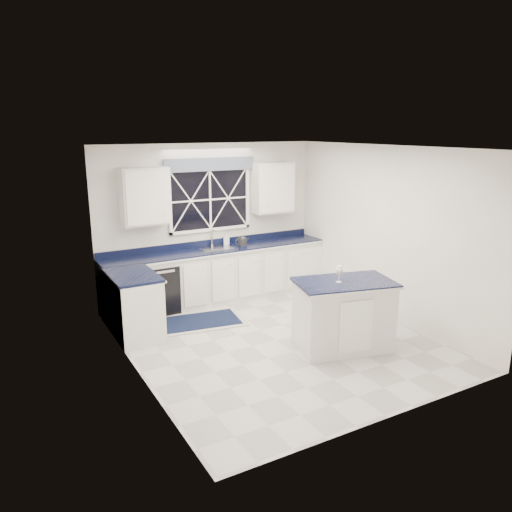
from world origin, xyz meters
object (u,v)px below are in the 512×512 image
dishwasher (157,288)px  wine_glass (339,271)px  soap_bottle (226,238)px  island (343,315)px  kettle (242,241)px  faucet (212,237)px

dishwasher → wine_glass: bearing=-57.4°
dishwasher → soap_bottle: size_ratio=3.76×
dishwasher → soap_bottle: soap_bottle is taller
dishwasher → wine_glass: 3.17m
island → kettle: 2.66m
wine_glass → soap_bottle: bearing=95.7°
faucet → soap_bottle: size_ratio=1.38×
soap_bottle → island: bearing=-82.2°
faucet → wine_glass: (0.56, -2.80, 0.02)m
dishwasher → soap_bottle: 1.54m
dishwasher → island: island is taller
faucet → island: bearing=-76.6°
faucet → wine_glass: faucet is taller
island → wine_glass: 0.64m
faucet → dishwasher: bearing=-170.0°
kettle → soap_bottle: soap_bottle is taller
island → kettle: bearing=107.8°
dishwasher → kettle: size_ratio=3.10×
island → soap_bottle: soap_bottle is taller
kettle → soap_bottle: bearing=137.5°
dishwasher → kettle: 1.70m
kettle → dishwasher: bearing=-175.5°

